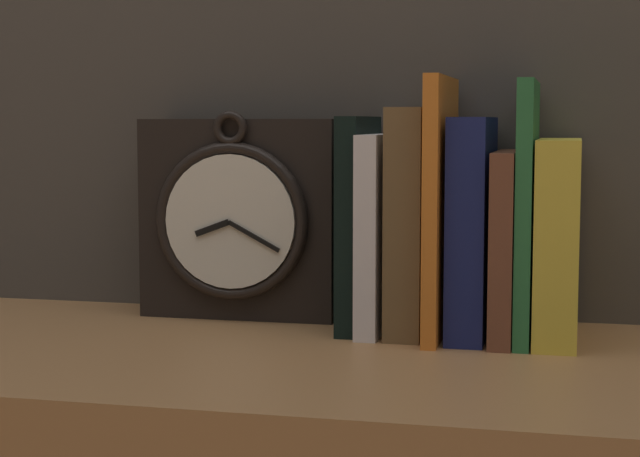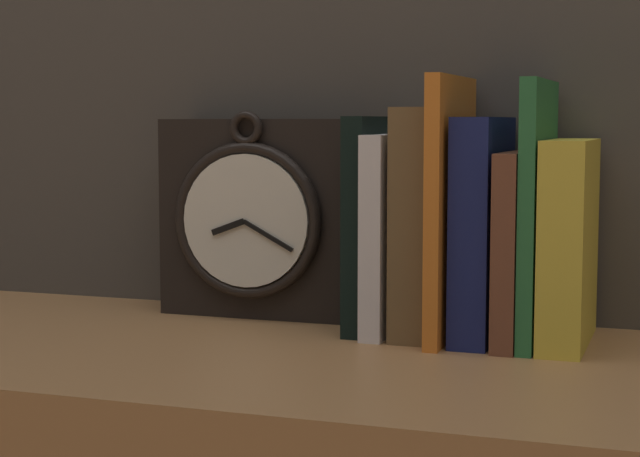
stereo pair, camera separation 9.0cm
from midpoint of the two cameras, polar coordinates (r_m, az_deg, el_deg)
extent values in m
cube|color=black|center=(1.08, -0.82, 0.58)|extent=(0.20, 0.06, 0.20)
torus|color=black|center=(1.05, -1.50, 0.42)|extent=(0.16, 0.01, 0.16)
cylinder|color=white|center=(1.05, -1.55, 0.40)|extent=(0.13, 0.01, 0.13)
cube|color=black|center=(1.05, -2.50, 0.07)|extent=(0.04, 0.00, 0.02)
cube|color=black|center=(1.04, -0.33, -0.40)|extent=(0.05, 0.00, 0.03)
torus|color=black|center=(1.05, -1.51, 5.38)|extent=(0.03, 0.01, 0.03)
cube|color=black|center=(1.02, 5.27, 0.28)|extent=(0.02, 0.13, 0.20)
cube|color=white|center=(1.01, 6.30, -0.25)|extent=(0.02, 0.14, 0.18)
cube|color=brown|center=(1.00, 8.14, 0.38)|extent=(0.03, 0.13, 0.21)
cube|color=orange|center=(0.98, 9.60, 1.10)|extent=(0.01, 0.16, 0.24)
cube|color=navy|center=(0.99, 11.27, 0.01)|extent=(0.03, 0.14, 0.20)
cube|color=brown|center=(0.98, 13.04, -0.96)|extent=(0.02, 0.15, 0.17)
cube|color=#296E3C|center=(0.98, 14.15, 0.85)|extent=(0.01, 0.15, 0.23)
cube|color=gold|center=(0.98, 15.74, -0.73)|extent=(0.04, 0.15, 0.18)
camera|label=1|loc=(0.04, -87.14, 0.29)|focal=60.00mm
camera|label=2|loc=(0.04, 92.86, -0.29)|focal=60.00mm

